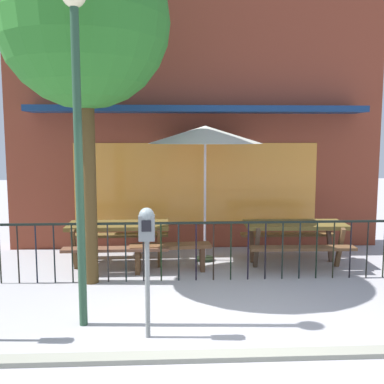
{
  "coord_description": "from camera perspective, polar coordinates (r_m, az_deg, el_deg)",
  "views": [
    {
      "loc": [
        -0.57,
        -4.9,
        2.31
      ],
      "look_at": [
        -0.19,
        2.56,
        1.4
      ],
      "focal_mm": 41.94,
      "sensor_mm": 36.0,
      "label": 1
    }
  ],
  "objects": [
    {
      "name": "patio_fence_front",
      "position": [
        7.27,
        1.65,
        -6.17
      ],
      "size": [
        6.53,
        0.04,
        0.97
      ],
      "color": "black",
      "rests_on": "ground"
    },
    {
      "name": "street_lamp",
      "position": [
        5.5,
        -14.4,
        10.16
      ],
      "size": [
        0.28,
        0.28,
        4.06
      ],
      "color": "#24442F",
      "rests_on": "ground"
    },
    {
      "name": "patio_bench",
      "position": [
        7.81,
        -2.76,
        -7.58
      ],
      "size": [
        1.42,
        0.45,
        0.48
      ],
      "color": "brown",
      "rests_on": "ground"
    },
    {
      "name": "pub_storefront",
      "position": [
        9.52,
        0.51,
        9.53
      ],
      "size": [
        7.75,
        1.24,
        5.51
      ],
      "color": "#521E15",
      "rests_on": "ground"
    },
    {
      "name": "curb_edge",
      "position": [
        5.04,
        4.14,
        -20.33
      ],
      "size": [
        10.85,
        0.2,
        0.11
      ],
      "primitive_type": "cube",
      "color": "gray",
      "rests_on": "ground"
    },
    {
      "name": "patio_umbrella",
      "position": [
        8.28,
        1.69,
        7.21
      ],
      "size": [
        2.1,
        2.1,
        2.53
      ],
      "color": "black",
      "rests_on": "ground"
    },
    {
      "name": "street_tree",
      "position": [
        7.35,
        -13.57,
        20.1
      ],
      "size": [
        2.59,
        2.59,
        5.33
      ],
      "color": "#4B371B",
      "rests_on": "ground"
    },
    {
      "name": "ground",
      "position": [
        5.45,
        3.53,
        -18.16
      ],
      "size": [
        40.0,
        40.0,
        0.0
      ],
      "primitive_type": "plane",
      "color": "#9F9DA2"
    },
    {
      "name": "picnic_table_right",
      "position": [
        8.39,
        12.93,
        -4.93
      ],
      "size": [
        1.83,
        1.4,
        0.79
      ],
      "color": "brown",
      "rests_on": "ground"
    },
    {
      "name": "picnic_table_left",
      "position": [
        8.22,
        -9.33,
        -5.09
      ],
      "size": [
        1.82,
        1.38,
        0.79
      ],
      "color": "brown",
      "rests_on": "ground"
    },
    {
      "name": "parking_meter_near",
      "position": [
        5.13,
        -5.76,
        -5.83
      ],
      "size": [
        0.18,
        0.17,
        1.53
      ],
      "color": "slate",
      "rests_on": "ground"
    }
  ]
}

